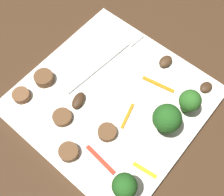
{
  "coord_description": "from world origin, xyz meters",
  "views": [
    {
      "loc": [
        -0.16,
        -0.13,
        0.42
      ],
      "look_at": [
        0.0,
        0.0,
        0.01
      ],
      "focal_mm": 44.35,
      "sensor_mm": 36.0,
      "label": 1
    }
  ],
  "objects_px": {
    "sausage_slice_2": "(62,117)",
    "pepper_strip_1": "(158,84)",
    "sausage_slice_1": "(69,152)",
    "pepper_strip_2": "(127,116)",
    "sausage_slice_3": "(107,132)",
    "pepper_strip_0": "(100,160)",
    "mushroom_0": "(206,87)",
    "broccoli_floret_2": "(167,119)",
    "mushroom_2": "(166,61)",
    "broccoli_floret_1": "(125,186)",
    "mushroom_1": "(78,100)",
    "sausage_slice_0": "(44,78)",
    "broccoli_floret_0": "(190,101)",
    "sausage_slice_4": "(21,95)",
    "fork": "(112,57)",
    "pepper_strip_3": "(145,170)",
    "plate": "(112,100)"
  },
  "relations": [
    {
      "from": "fork",
      "to": "pepper_strip_3",
      "type": "distance_m",
      "value": 0.21
    },
    {
      "from": "mushroom_2",
      "to": "pepper_strip_0",
      "type": "relative_size",
      "value": 0.47
    },
    {
      "from": "sausage_slice_0",
      "to": "pepper_strip_1",
      "type": "bearing_deg",
      "value": -52.56
    },
    {
      "from": "sausage_slice_1",
      "to": "pepper_strip_2",
      "type": "xyz_separation_m",
      "value": [
        0.1,
        -0.03,
        -0.01
      ]
    },
    {
      "from": "broccoli_floret_0",
      "to": "fork",
      "type": "bearing_deg",
      "value": 89.14
    },
    {
      "from": "sausage_slice_4",
      "to": "mushroom_2",
      "type": "height_order",
      "value": "same"
    },
    {
      "from": "broccoli_floret_1",
      "to": "pepper_strip_1",
      "type": "relative_size",
      "value": 0.97
    },
    {
      "from": "broccoli_floret_1",
      "to": "broccoli_floret_2",
      "type": "distance_m",
      "value": 0.11
    },
    {
      "from": "fork",
      "to": "sausage_slice_4",
      "type": "xyz_separation_m",
      "value": [
        -0.16,
        0.06,
        0.0
      ]
    },
    {
      "from": "fork",
      "to": "broccoli_floret_0",
      "type": "relative_size",
      "value": 3.51
    },
    {
      "from": "pepper_strip_2",
      "to": "mushroom_1",
      "type": "bearing_deg",
      "value": 112.46
    },
    {
      "from": "broccoli_floret_2",
      "to": "pepper_strip_2",
      "type": "relative_size",
      "value": 1.29
    },
    {
      "from": "fork",
      "to": "sausage_slice_4",
      "type": "height_order",
      "value": "sausage_slice_4"
    },
    {
      "from": "sausage_slice_0",
      "to": "pepper_strip_3",
      "type": "distance_m",
      "value": 0.22
    },
    {
      "from": "broccoli_floret_2",
      "to": "mushroom_1",
      "type": "height_order",
      "value": "broccoli_floret_2"
    },
    {
      "from": "sausage_slice_2",
      "to": "sausage_slice_4",
      "type": "bearing_deg",
      "value": 101.31
    },
    {
      "from": "sausage_slice_3",
      "to": "mushroom_2",
      "type": "bearing_deg",
      "value": 2.36
    },
    {
      "from": "fork",
      "to": "mushroom_2",
      "type": "bearing_deg",
      "value": -52.2
    },
    {
      "from": "broccoli_floret_2",
      "to": "mushroom_2",
      "type": "xyz_separation_m",
      "value": [
        0.1,
        0.07,
        -0.03
      ]
    },
    {
      "from": "sausage_slice_0",
      "to": "pepper_strip_0",
      "type": "xyz_separation_m",
      "value": [
        -0.04,
        -0.16,
        -0.01
      ]
    },
    {
      "from": "sausage_slice_0",
      "to": "sausage_slice_3",
      "type": "xyz_separation_m",
      "value": [
        -0.0,
        -0.14,
        -0.0
      ]
    },
    {
      "from": "pepper_strip_3",
      "to": "sausage_slice_1",
      "type": "bearing_deg",
      "value": 117.26
    },
    {
      "from": "sausage_slice_4",
      "to": "pepper_strip_1",
      "type": "height_order",
      "value": "sausage_slice_4"
    },
    {
      "from": "plate",
      "to": "broccoli_floret_1",
      "type": "relative_size",
      "value": 5.09
    },
    {
      "from": "broccoli_floret_0",
      "to": "sausage_slice_4",
      "type": "distance_m",
      "value": 0.27
    },
    {
      "from": "plate",
      "to": "mushroom_0",
      "type": "bearing_deg",
      "value": -43.38
    },
    {
      "from": "sausage_slice_2",
      "to": "pepper_strip_1",
      "type": "xyz_separation_m",
      "value": [
        0.15,
        -0.08,
        -0.0
      ]
    },
    {
      "from": "sausage_slice_1",
      "to": "pepper_strip_3",
      "type": "xyz_separation_m",
      "value": [
        0.05,
        -0.1,
        -0.0
      ]
    },
    {
      "from": "sausage_slice_1",
      "to": "sausage_slice_3",
      "type": "height_order",
      "value": "sausage_slice_1"
    },
    {
      "from": "sausage_slice_2",
      "to": "mushroom_1",
      "type": "xyz_separation_m",
      "value": [
        0.04,
        0.0,
        0.0
      ]
    },
    {
      "from": "broccoli_floret_2",
      "to": "sausage_slice_3",
      "type": "distance_m",
      "value": 0.09
    },
    {
      "from": "mushroom_0",
      "to": "mushroom_1",
      "type": "xyz_separation_m",
      "value": [
        -0.16,
        0.15,
        0.0
      ]
    },
    {
      "from": "sausage_slice_0",
      "to": "fork",
      "type": "bearing_deg",
      "value": -27.44
    },
    {
      "from": "fork",
      "to": "pepper_strip_3",
      "type": "relative_size",
      "value": 4.71
    },
    {
      "from": "pepper_strip_1",
      "to": "pepper_strip_0",
      "type": "bearing_deg",
      "value": -176.52
    },
    {
      "from": "broccoli_floret_1",
      "to": "pepper_strip_0",
      "type": "bearing_deg",
      "value": 78.17
    },
    {
      "from": "sausage_slice_1",
      "to": "mushroom_0",
      "type": "xyz_separation_m",
      "value": [
        0.23,
        -0.1,
        -0.0
      ]
    },
    {
      "from": "broccoli_floret_0",
      "to": "mushroom_1",
      "type": "xyz_separation_m",
      "value": [
        -0.1,
        0.14,
        -0.03
      ]
    },
    {
      "from": "mushroom_2",
      "to": "pepper_strip_0",
      "type": "height_order",
      "value": "mushroom_2"
    },
    {
      "from": "plate",
      "to": "pepper_strip_2",
      "type": "distance_m",
      "value": 0.04
    },
    {
      "from": "sausage_slice_4",
      "to": "mushroom_1",
      "type": "distance_m",
      "value": 0.09
    },
    {
      "from": "sausage_slice_3",
      "to": "pepper_strip_0",
      "type": "xyz_separation_m",
      "value": [
        -0.04,
        -0.02,
        -0.0
      ]
    },
    {
      "from": "mushroom_1",
      "to": "pepper_strip_1",
      "type": "relative_size",
      "value": 0.55
    },
    {
      "from": "mushroom_2",
      "to": "pepper_strip_2",
      "type": "xyz_separation_m",
      "value": [
        -0.12,
        -0.01,
        -0.0
      ]
    },
    {
      "from": "sausage_slice_1",
      "to": "pepper_strip_1",
      "type": "distance_m",
      "value": 0.19
    },
    {
      "from": "sausage_slice_3",
      "to": "mushroom_0",
      "type": "relative_size",
      "value": 1.27
    },
    {
      "from": "fork",
      "to": "sausage_slice_1",
      "type": "distance_m",
      "value": 0.19
    },
    {
      "from": "pepper_strip_1",
      "to": "sausage_slice_0",
      "type": "bearing_deg",
      "value": 127.44
    },
    {
      "from": "sausage_slice_1",
      "to": "broccoli_floret_2",
      "type": "bearing_deg",
      "value": -33.83
    },
    {
      "from": "plate",
      "to": "pepper_strip_3",
      "type": "height_order",
      "value": "pepper_strip_3"
    }
  ]
}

